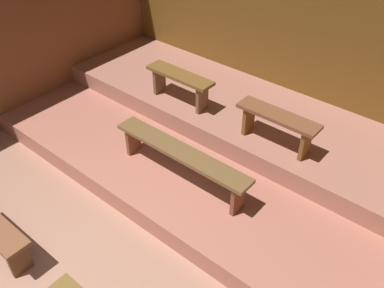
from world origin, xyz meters
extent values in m
cube|color=#A87660|center=(0.00, 2.31, -0.04)|extent=(6.47, 5.41, 0.08)
cube|color=brown|center=(0.00, 4.64, 1.15)|extent=(6.47, 0.06, 2.31)
cube|color=brown|center=(-2.86, 2.31, 1.15)|extent=(0.06, 5.41, 2.31)
cube|color=#B26A57|center=(0.00, 3.10, 0.13)|extent=(5.67, 3.02, 0.26)
cube|color=#AC6E5D|center=(0.00, 3.79, 0.39)|extent=(5.67, 1.64, 0.26)
cube|color=brown|center=(-0.40, 0.39, 0.19)|extent=(0.05, 0.22, 0.39)
cube|color=brown|center=(0.12, 2.30, 0.67)|extent=(1.88, 0.27, 0.05)
cube|color=brown|center=(-0.70, 2.30, 0.46)|extent=(0.05, 0.22, 0.39)
cube|color=brown|center=(0.94, 2.30, 0.46)|extent=(0.05, 0.22, 0.39)
cube|color=brown|center=(-0.78, 3.32, 0.93)|extent=(1.04, 0.27, 0.05)
cube|color=brown|center=(-1.18, 3.32, 0.72)|extent=(0.05, 0.22, 0.39)
cube|color=brown|center=(-0.38, 3.32, 0.72)|extent=(0.05, 0.22, 0.39)
cube|color=brown|center=(0.78, 3.32, 0.93)|extent=(1.04, 0.27, 0.05)
cube|color=brown|center=(0.38, 3.32, 0.72)|extent=(0.05, 0.22, 0.39)
cube|color=brown|center=(1.18, 3.32, 0.72)|extent=(0.05, 0.22, 0.39)
camera|label=1|loc=(2.63, -0.50, 3.71)|focal=39.16mm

